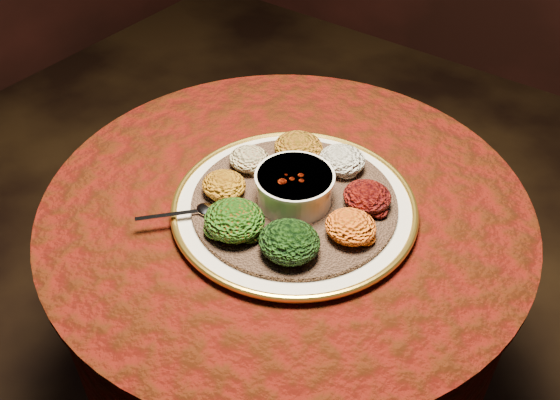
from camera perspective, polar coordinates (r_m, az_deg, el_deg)
The scene contains 13 objects.
table at distance 1.35m, azimuth 0.49°, elevation -5.78°, with size 0.96×0.96×0.73m.
platter at distance 1.19m, azimuth 1.31°, elevation -0.60°, with size 0.58×0.58×0.02m.
injera at distance 1.18m, azimuth 1.32°, elevation -0.22°, with size 0.39×0.39×0.01m, color brown.
stew_bowl at distance 1.15m, azimuth 1.35°, elevation 1.29°, with size 0.15×0.15×0.06m.
spoon at distance 1.16m, azimuth -7.22°, elevation -0.96°, with size 0.11×0.12×0.01m.
portion_ayib at distance 1.24m, azimuth 5.69°, elevation 3.67°, with size 0.09×0.09×0.04m, color silver.
portion_kitfo at distance 1.16m, azimuth 7.97°, elevation 0.32°, with size 0.09×0.09×0.04m, color black.
portion_tikil at distance 1.10m, azimuth 6.47°, elevation -2.44°, with size 0.09×0.09×0.04m, color #B3830E.
portion_gomen at distance 1.06m, azimuth 0.87°, elevation -3.83°, with size 0.11×0.10×0.05m, color black.
portion_mixveg at distance 1.10m, azimuth -4.18°, elevation -1.83°, with size 0.11×0.10×0.05m, color #912609.
portion_kik at distance 1.18m, azimuth -5.15°, elevation 1.37°, with size 0.09×0.08×0.04m, color #B57210.
portion_timatim at distance 1.24m, azimuth -2.83°, elevation 3.77°, with size 0.08×0.08×0.04m, color maroon.
portion_shiro at distance 1.27m, azimuth 1.70°, elevation 4.84°, with size 0.10×0.10×0.05m, color #9A5212.
Camera 1 is at (0.53, -0.74, 1.55)m, focal length 40.00 mm.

